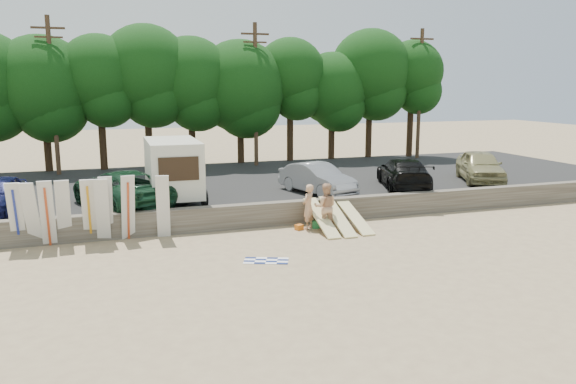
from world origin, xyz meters
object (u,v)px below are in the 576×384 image
Objects in this scene: car_2 at (317,179)px; beachgoer_a at (308,207)px; car_1 at (121,188)px; cooler at (317,224)px; car_4 at (480,166)px; car_3 at (404,173)px; box_trailer at (173,167)px; beachgoer_b at (325,207)px.

car_2 reaches higher than beachgoer_a.
car_1 is 14.86× the size of cooler.
car_4 reaches higher than car_2.
car_2 is 4.75m from car_3.
car_1 is 1.15× the size of car_4.
car_3 is 7.36m from cooler.
cooler is (7.61, -3.70, -1.32)m from car_1.
cooler is at bearing -128.07° from car_2.
car_1 is (-2.27, -0.24, -0.77)m from box_trailer.
box_trailer is at bearing 17.87° from car_3.
beachgoer_a is at bearing -17.91° from beachgoer_b.
box_trailer reaches higher than beachgoer_b.
box_trailer reaches higher than cooler.
beachgoer_b is at bearing -123.59° from car_2.
car_4 reaches higher than cooler.
car_4 is 12.24m from beachgoer_a.
box_trailer is at bearing -154.50° from car_4.
beachgoer_a is (-11.51, -4.12, -0.60)m from car_4.
car_3 reaches higher than beachgoer_a.
car_4 is (18.74, 0.45, 0.05)m from car_1.
car_3 is at bearing -0.16° from box_trailer.
car_3 is 13.79× the size of cooler.
box_trailer is 0.90× the size of car_4.
car_2 is 2.28× the size of beachgoer_b.
car_3 is 2.81× the size of beachgoer_a.
car_4 is 2.52× the size of beachgoer_b.
car_2 is at bearing -152.46° from car_4.
car_4 is (16.47, 0.20, -0.72)m from box_trailer.
car_2 is at bearing -160.11° from beachgoer_a.
box_trailer is at bearing 163.19° from car_1.
car_3 is 1.07× the size of car_4.
box_trailer is 7.17m from beachgoer_b.
box_trailer is 1.00× the size of car_2.
car_1 reaches higher than car_3.
car_2 is 4.16m from cooler.
car_2 reaches higher than cooler.
car_1 is 8.57m from cooler.
cooler is (0.38, -0.03, -0.77)m from beachgoer_a.
car_3 is at bearing -126.22° from beachgoer_b.
beachgoer_a is 0.73m from beachgoer_b.
beachgoer_a is at bearing -37.46° from box_trailer.
cooler is at bearing -134.75° from car_4.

